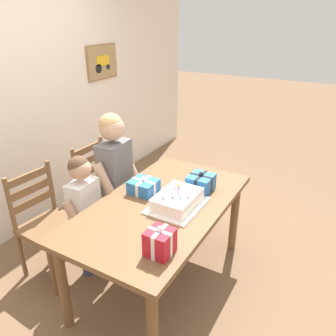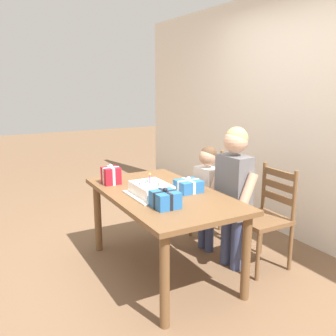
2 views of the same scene
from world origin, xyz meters
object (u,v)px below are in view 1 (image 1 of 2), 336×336
at_px(birthday_cake, 177,200).
at_px(chair_left, 48,224).
at_px(child_older, 115,170).
at_px(gift_box_beside_cake, 144,186).
at_px(gift_box_corner_small, 201,183).
at_px(gift_box_red_large, 160,242).
at_px(dining_table, 161,215).
at_px(child_younger, 85,205).
at_px(chair_right, 103,189).

xyz_separation_m(birthday_cake, chair_left, (-0.37, 0.98, -0.32)).
bearing_deg(child_older, gift_box_beside_cake, -109.28).
height_order(birthday_cake, gift_box_beside_cake, birthday_cake).
distance_m(gift_box_corner_small, chair_left, 1.28).
xyz_separation_m(gift_box_red_large, chair_left, (0.14, 1.14, -0.34)).
bearing_deg(chair_left, dining_table, -68.55).
bearing_deg(gift_box_red_large, gift_box_beside_cake, 40.81).
height_order(child_older, child_younger, child_older).
distance_m(gift_box_corner_small, child_younger, 0.93).
xyz_separation_m(gift_box_beside_cake, child_older, (0.13, 0.38, -0.00)).
bearing_deg(gift_box_red_large, birthday_cake, 17.38).
distance_m(dining_table, child_older, 0.65).
bearing_deg(chair_right, gift_box_beside_cake, -111.30).
bearing_deg(child_older, chair_right, 65.95).
xyz_separation_m(chair_left, chair_right, (0.68, 0.00, 0.00)).
height_order(dining_table, gift_box_beside_cake, gift_box_beside_cake).
bearing_deg(gift_box_corner_small, gift_box_red_large, -171.78).
xyz_separation_m(gift_box_corner_small, chair_right, (-0.00, 1.02, -0.33)).
height_order(gift_box_corner_small, chair_right, chair_right).
relative_size(gift_box_beside_cake, chair_right, 0.23).
distance_m(dining_table, gift_box_beside_cake, 0.27).
xyz_separation_m(gift_box_red_large, child_younger, (0.30, 0.87, -0.17)).
distance_m(chair_right, child_older, 0.43).
xyz_separation_m(gift_box_beside_cake, chair_right, (0.26, 0.66, -0.32)).
height_order(birthday_cake, chair_right, birthday_cake).
bearing_deg(child_younger, chair_right, 27.39).
height_order(dining_table, child_younger, child_younger).
xyz_separation_m(dining_table, chair_left, (-0.34, 0.86, -0.17)).
bearing_deg(gift_box_corner_small, chair_right, 90.27).
bearing_deg(child_older, gift_box_red_large, -128.75).
xyz_separation_m(gift_box_red_large, gift_box_corner_small, (0.83, 0.12, -0.02)).
relative_size(birthday_cake, gift_box_corner_small, 2.20).
xyz_separation_m(birthday_cake, chair_right, (0.31, 0.98, -0.32)).
bearing_deg(child_younger, gift_box_corner_small, -54.85).
bearing_deg(gift_box_beside_cake, dining_table, -112.64).
distance_m(gift_box_red_large, chair_right, 1.45).
relative_size(gift_box_corner_small, chair_right, 0.22).
bearing_deg(chair_left, gift_box_corner_small, -56.13).
bearing_deg(child_younger, dining_table, -72.93).
distance_m(chair_left, chair_right, 0.68).
relative_size(dining_table, gift_box_beside_cake, 7.42).
relative_size(gift_box_red_large, child_older, 0.15).
bearing_deg(birthday_cake, child_younger, 106.76).
distance_m(chair_right, child_younger, 0.62).
height_order(birthday_cake, gift_box_red_large, birthday_cake).
relative_size(birthday_cake, chair_right, 0.48).
height_order(gift_box_beside_cake, chair_right, chair_right).
relative_size(gift_box_beside_cake, child_younger, 0.20).
xyz_separation_m(birthday_cake, gift_box_beside_cake, (0.05, 0.33, 0.00)).
distance_m(gift_box_red_large, gift_box_corner_small, 0.83).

